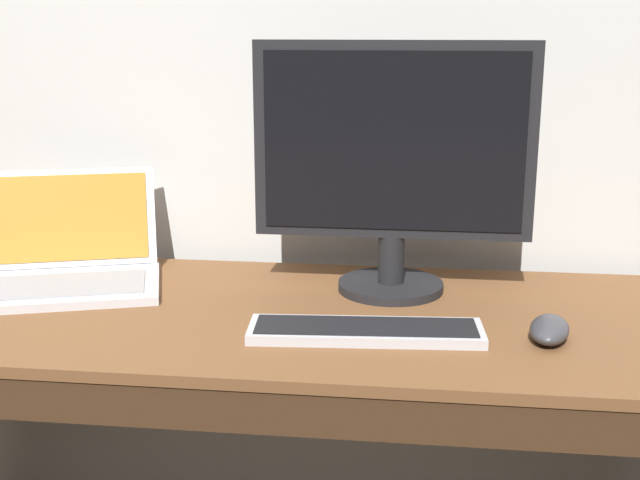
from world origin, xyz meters
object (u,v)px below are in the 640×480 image
(laptop_silver, at_px, (71,265))
(wired_keyboard, at_px, (366,331))
(computer_mouse, at_px, (549,329))
(external_monitor, at_px, (393,166))

(laptop_silver, distance_m, wired_keyboard, 0.66)
(laptop_silver, height_order, computer_mouse, laptop_silver)
(computer_mouse, bearing_deg, laptop_silver, 179.78)
(wired_keyboard, height_order, computer_mouse, computer_mouse)
(computer_mouse, bearing_deg, external_monitor, 152.22)
(wired_keyboard, xyz_separation_m, computer_mouse, (0.31, 0.02, 0.01))
(wired_keyboard, distance_m, computer_mouse, 0.31)
(laptop_silver, relative_size, computer_mouse, 3.52)
(external_monitor, bearing_deg, wired_keyboard, -97.38)
(external_monitor, height_order, wired_keyboard, external_monitor)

